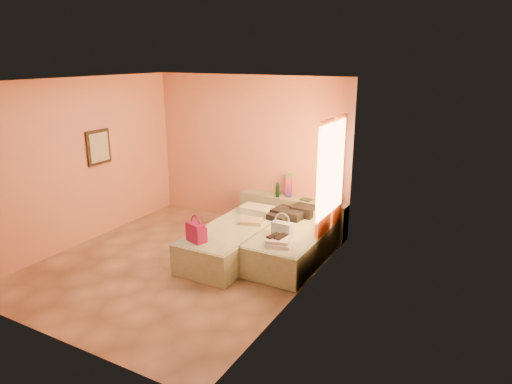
% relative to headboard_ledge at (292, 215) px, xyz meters
% --- Properties ---
extents(ground, '(4.50, 4.50, 0.00)m').
position_rel_headboard_ledge_xyz_m(ground, '(-0.98, -2.10, -0.33)').
color(ground, tan).
rests_on(ground, ground).
extents(room_walls, '(4.02, 4.51, 2.81)m').
position_rel_headboard_ledge_xyz_m(room_walls, '(-0.77, -1.53, 1.46)').
color(room_walls, tan).
rests_on(room_walls, ground).
extents(headboard_ledge, '(2.05, 0.30, 0.65)m').
position_rel_headboard_ledge_xyz_m(headboard_ledge, '(0.00, 0.00, 0.00)').
color(headboard_ledge, gray).
rests_on(headboard_ledge, ground).
extents(bed_left, '(0.91, 2.01, 0.50)m').
position_rel_headboard_ledge_xyz_m(bed_left, '(-0.38, -1.46, -0.08)').
color(bed_left, beige).
rests_on(bed_left, ground).
extents(bed_right, '(0.91, 2.01, 0.50)m').
position_rel_headboard_ledge_xyz_m(bed_right, '(0.52, -1.05, -0.08)').
color(bed_right, beige).
rests_on(bed_right, ground).
extents(water_bottle, '(0.10, 0.10, 0.27)m').
position_rel_headboard_ledge_xyz_m(water_bottle, '(-0.26, -0.08, 0.46)').
color(water_bottle, '#143724').
rests_on(water_bottle, headboard_ledge).
extents(rainbow_box, '(0.11, 0.11, 0.43)m').
position_rel_headboard_ledge_xyz_m(rainbow_box, '(-0.09, 0.03, 0.54)').
color(rainbow_box, '#981255').
rests_on(rainbow_box, headboard_ledge).
extents(small_dish, '(0.13, 0.13, 0.03)m').
position_rel_headboard_ledge_xyz_m(small_dish, '(-0.33, 0.08, 0.34)').
color(small_dish, '#519664').
rests_on(small_dish, headboard_ledge).
extents(green_book, '(0.20, 0.16, 0.03)m').
position_rel_headboard_ledge_xyz_m(green_book, '(0.28, -0.02, 0.34)').
color(green_book, '#23432D').
rests_on(green_book, headboard_ledge).
extents(flower_vase, '(0.25, 0.25, 0.28)m').
position_rel_headboard_ledge_xyz_m(flower_vase, '(0.82, -0.01, 0.47)').
color(flower_vase, white).
rests_on(flower_vase, headboard_ledge).
extents(magenta_handbag, '(0.35, 0.26, 0.29)m').
position_rel_headboard_ledge_xyz_m(magenta_handbag, '(-0.56, -2.18, 0.32)').
color(magenta_handbag, '#981255').
rests_on(magenta_handbag, bed_left).
extents(khaki_garment, '(0.42, 0.38, 0.06)m').
position_rel_headboard_ledge_xyz_m(khaki_garment, '(-0.22, -1.13, 0.21)').
color(khaki_garment, tan).
rests_on(khaki_garment, bed_left).
extents(clothes_pile, '(0.65, 0.65, 0.17)m').
position_rel_headboard_ledge_xyz_m(clothes_pile, '(0.24, -0.57, 0.26)').
color(clothes_pile, black).
rests_on(clothes_pile, bed_right).
extents(blue_handbag, '(0.32, 0.14, 0.20)m').
position_rel_headboard_ledge_xyz_m(blue_handbag, '(0.44, -1.35, 0.28)').
color(blue_handbag, '#395A8A').
rests_on(blue_handbag, bed_right).
extents(towel_stack, '(0.41, 0.37, 0.10)m').
position_rel_headboard_ledge_xyz_m(towel_stack, '(0.58, -1.74, 0.23)').
color(towel_stack, white).
rests_on(towel_stack, bed_right).
extents(sandal_pair, '(0.23, 0.28, 0.03)m').
position_rel_headboard_ledge_xyz_m(sandal_pair, '(0.52, -1.69, 0.29)').
color(sandal_pair, black).
rests_on(sandal_pair, towel_stack).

